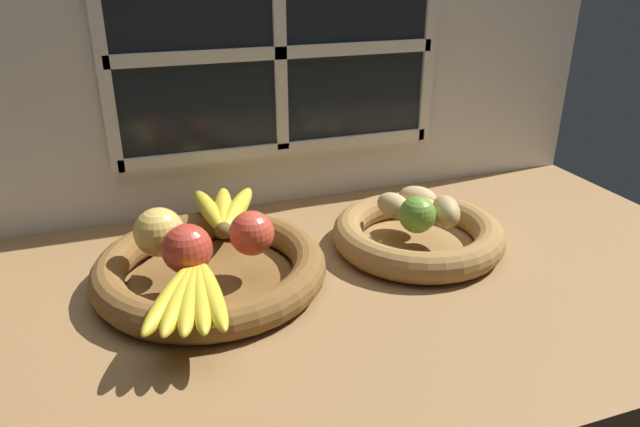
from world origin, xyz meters
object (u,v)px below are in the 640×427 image
(potato_oblong, at_px, (393,205))
(banana_bunch_back, at_px, (224,210))
(potato_back, at_px, (418,198))
(apple_red_right, at_px, (252,233))
(fruit_bowl_right, at_px, (418,234))
(fruit_bowl_left, at_px, (211,268))
(potato_small, at_px, (446,211))
(potato_large, at_px, (420,209))
(apple_red_front, at_px, (187,249))
(apple_golden_left, at_px, (159,232))
(lime_near, at_px, (417,215))
(banana_bunch_front, at_px, (192,293))

(potato_oblong, bearing_deg, banana_bunch_back, 161.62)
(potato_back, distance_m, potato_oblong, 0.06)
(apple_red_right, bearing_deg, fruit_bowl_right, 4.61)
(fruit_bowl_left, height_order, potato_small, potato_small)
(banana_bunch_back, xyz_separation_m, potato_large, (0.32, -0.12, 0.01))
(apple_red_front, bearing_deg, apple_golden_left, 116.24)
(apple_golden_left, height_order, potato_small, apple_golden_left)
(fruit_bowl_right, bearing_deg, potato_oblong, 142.13)
(fruit_bowl_left, relative_size, potato_small, 4.62)
(apple_red_right, bearing_deg, lime_near, -3.06)
(banana_bunch_front, height_order, banana_bunch_back, banana_bunch_back)
(apple_golden_left, relative_size, potato_back, 1.06)
(fruit_bowl_left, distance_m, banana_bunch_back, 0.14)
(apple_red_front, height_order, potato_small, apple_red_front)
(banana_bunch_back, bearing_deg, apple_red_front, -116.17)
(fruit_bowl_right, xyz_separation_m, apple_golden_left, (-0.44, 0.02, 0.07))
(fruit_bowl_left, height_order, apple_golden_left, apple_golden_left)
(fruit_bowl_left, xyz_separation_m, apple_red_right, (0.06, -0.02, 0.06))
(lime_near, bearing_deg, fruit_bowl_left, 173.42)
(potato_small, bearing_deg, apple_red_right, 178.64)
(potato_small, xyz_separation_m, potato_large, (-0.03, 0.03, -0.00))
(apple_golden_left, relative_size, banana_bunch_front, 0.38)
(potato_small, relative_size, potato_large, 1.09)
(apple_red_front, bearing_deg, banana_bunch_front, -95.13)
(potato_back, bearing_deg, apple_red_right, -167.95)
(apple_red_right, bearing_deg, potato_large, 4.61)
(banana_bunch_back, height_order, potato_small, potato_small)
(fruit_bowl_right, distance_m, potato_large, 0.05)
(potato_small, xyz_separation_m, lime_near, (-0.06, -0.01, 0.01))
(potato_large, bearing_deg, apple_red_front, -173.12)
(potato_small, bearing_deg, apple_golden_left, 173.80)
(apple_golden_left, distance_m, lime_near, 0.42)
(fruit_bowl_right, xyz_separation_m, potato_oblong, (-0.04, 0.03, 0.05))
(potato_small, distance_m, potato_large, 0.05)
(potato_back, relative_size, potato_small, 0.92)
(potato_large, bearing_deg, potato_oblong, 142.13)
(apple_red_front, bearing_deg, potato_large, 6.88)
(fruit_bowl_left, distance_m, apple_golden_left, 0.10)
(apple_red_front, xyz_separation_m, banana_bunch_front, (-0.01, -0.09, -0.02))
(apple_red_front, xyz_separation_m, lime_near, (0.38, 0.01, -0.01))
(fruit_bowl_left, height_order, banana_bunch_front, banana_bunch_front)
(potato_small, bearing_deg, fruit_bowl_left, 175.36)
(potato_small, distance_m, lime_near, 0.06)
(lime_near, bearing_deg, potato_back, 61.02)
(potato_small, relative_size, potato_oblong, 1.12)
(banana_bunch_back, distance_m, potato_back, 0.35)
(fruit_bowl_right, distance_m, potato_small, 0.07)
(potato_oblong, bearing_deg, potato_small, -41.42)
(fruit_bowl_left, xyz_separation_m, potato_small, (0.40, -0.03, 0.05))
(apple_golden_left, height_order, apple_red_front, apple_golden_left)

